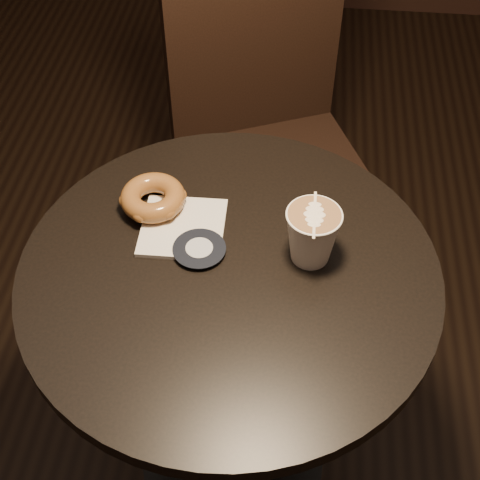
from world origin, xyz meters
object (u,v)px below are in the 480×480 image
at_px(cafe_table, 230,335).
at_px(chair, 265,113).
at_px(latte_cup, 312,236).
at_px(pastry_bag, 183,227).
at_px(doughnut, 153,198).

bearing_deg(cafe_table, chair, 88.68).
height_order(cafe_table, latte_cup, latte_cup).
xyz_separation_m(chair, latte_cup, (0.12, -0.58, 0.20)).
bearing_deg(pastry_bag, cafe_table, -41.86).
bearing_deg(cafe_table, doughnut, 140.65).
bearing_deg(cafe_table, pastry_bag, 139.20).
bearing_deg(latte_cup, chair, 101.46).
distance_m(pastry_bag, doughnut, 0.08).
bearing_deg(cafe_table, latte_cup, 15.85).
height_order(chair, pastry_bag, chair).
relative_size(doughnut, latte_cup, 1.14).
bearing_deg(doughnut, pastry_bag, -37.04).
relative_size(cafe_table, latte_cup, 7.45).
xyz_separation_m(pastry_bag, latte_cup, (0.22, -0.04, 0.05)).
xyz_separation_m(chair, doughnut, (-0.16, -0.49, 0.18)).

